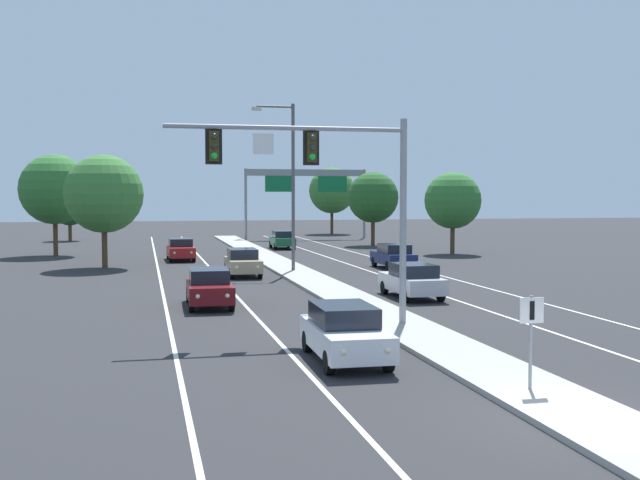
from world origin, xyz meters
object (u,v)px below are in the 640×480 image
car_oncoming_darkred (209,287)px  tree_far_right_b (332,191)px  street_lamp_median (289,177)px  highway_sign_gantry (306,181)px  median_sign_post (531,328)px  car_receding_silver (412,280)px  car_oncoming_tan (243,262)px  tree_far_left_b (104,194)px  overhead_signal_mast (328,175)px  car_receding_navy (393,256)px  tree_far_left_a (70,209)px  tree_far_right_a (453,201)px  car_oncoming_white (345,332)px  tree_far_left_c (55,190)px  car_oncoming_red (181,249)px  tree_far_right_c (373,197)px  car_receding_green (282,239)px

car_oncoming_darkred → tree_far_right_b: (19.68, 58.85, 4.43)m
street_lamp_median → highway_sign_gantry: bearing=76.6°
median_sign_post → car_receding_silver: median_sign_post is taller
median_sign_post → car_oncoming_tan: median_sign_post is taller
car_oncoming_darkred → car_receding_silver: same height
tree_far_right_b → tree_far_left_b: 46.89m
overhead_signal_mast → car_receding_navy: overhead_signal_mast is taller
car_receding_silver → tree_far_left_a: 53.91m
highway_sign_gantry → tree_far_right_a: size_ratio=2.04×
car_oncoming_white → car_oncoming_tan: same height
tree_far_left_c → tree_far_right_a: 31.14m
tree_far_right_b → tree_far_left_a: size_ratio=1.58×
tree_far_right_b → tree_far_left_c: bearing=-135.6°
car_oncoming_red → tree_far_right_c: (18.28, 12.98, 3.66)m
car_oncoming_darkred → car_receding_green: (9.18, 34.19, 0.00)m
car_oncoming_white → car_receding_silver: 13.90m
car_oncoming_red → car_receding_green: size_ratio=1.00×
median_sign_post → tree_far_left_b: tree_far_left_b is taller
car_oncoming_darkred → tree_far_left_c: 32.16m
tree_far_left_c → street_lamp_median: bearing=-48.3°
car_receding_green → highway_sign_gantry: size_ratio=0.34×
car_receding_green → tree_far_left_c: size_ratio=0.58×
highway_sign_gantry → tree_far_left_b: bearing=-123.2°
car_oncoming_tan → car_receding_navy: size_ratio=1.00×
tree_far_right_b → tree_far_left_a: bearing=-165.0°
car_oncoming_white → car_oncoming_red: bearing=94.7°
highway_sign_gantry → tree_far_left_a: highway_sign_gantry is taller
car_receding_silver → tree_far_left_a: (-19.26, 50.29, 2.50)m
tree_far_left_a → tree_far_right_a: bearing=-39.4°
car_oncoming_tan → tree_far_left_c: bearing=123.4°
tree_far_left_c → tree_far_left_a: 20.52m
car_receding_navy → tree_far_right_a: bearing=51.8°
street_lamp_median → car_receding_silver: street_lamp_median is taller
tree_far_right_c → car_oncoming_tan: bearing=-121.7°
tree_far_left_b → car_oncoming_darkred: bearing=-75.0°
overhead_signal_mast → car_oncoming_darkred: size_ratio=1.87×
street_lamp_median → median_sign_post: bearing=-89.7°
street_lamp_median → car_oncoming_red: size_ratio=2.22×
highway_sign_gantry → tree_far_left_b: (-19.52, -29.85, -1.41)m
car_oncoming_darkred → car_oncoming_tan: size_ratio=1.00×
car_oncoming_white → tree_far_left_b: 32.04m
highway_sign_gantry → car_receding_silver: bearing=-96.1°
tree_far_left_a → tree_far_left_c: bearing=-88.0°
highway_sign_gantry → tree_far_left_a: 24.68m
car_oncoming_white → car_oncoming_darkred: same height
car_oncoming_white → car_receding_silver: (6.39, 12.34, 0.00)m
street_lamp_median → tree_far_left_b: 12.49m
street_lamp_median → tree_far_right_c: street_lamp_median is taller
overhead_signal_mast → car_receding_green: bearing=82.2°
car_oncoming_red → tree_far_left_c: (-9.25, 6.79, 4.30)m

